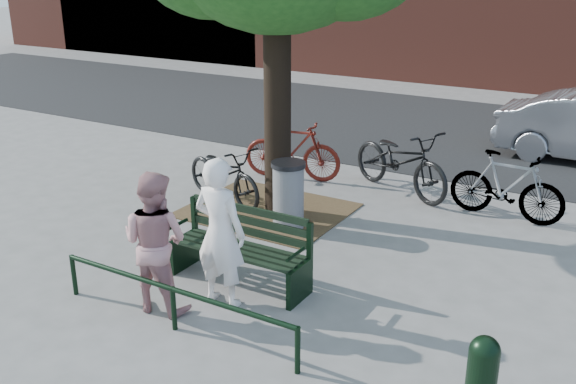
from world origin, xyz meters
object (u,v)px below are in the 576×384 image
Objects in this scene: person_right at (155,242)px; bicycle_c at (401,160)px; park_bench at (242,245)px; bollard at (481,384)px; litter_bin at (288,195)px; person_left at (220,233)px.

bicycle_c is at bearing -107.29° from person_right.
park_bench reaches higher than bollard.
park_bench is at bearing -78.07° from litter_bin.
bollard is at bearing -126.91° from bicycle_c.
person_right is 3.66m from bollard.
person_left is at bearing -159.14° from bicycle_c.
person_left is at bearing -146.97° from person_right.
litter_bin is at bearing -174.20° from bicycle_c.
person_right reaches higher than litter_bin.
park_bench is at bearing 158.48° from bollard.
person_left is 0.81× the size of bicycle_c.
park_bench is at bearing -121.20° from person_right.
litter_bin is 0.47× the size of bicycle_c.
litter_bin is (0.10, 2.69, -0.29)m from person_right.
person_right is 1.73× the size of bollard.
park_bench is at bearing -161.07° from bicycle_c.
person_right is at bearing 39.16° from person_left.
bicycle_c reaches higher than bollard.
bicycle_c is at bearing -95.44° from person_left.
park_bench is 0.68m from person_left.
litter_bin is 2.42m from bicycle_c.
person_left is 2.31m from litter_bin.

